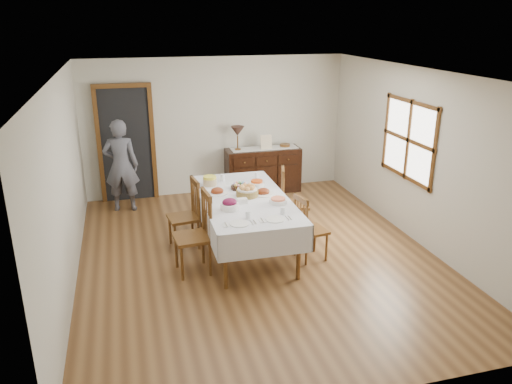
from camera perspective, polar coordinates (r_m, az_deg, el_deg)
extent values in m
plane|color=brown|center=(7.31, 0.21, -7.29)|extent=(6.00, 6.00, 0.00)
cube|color=white|center=(6.57, 0.23, 13.42)|extent=(5.00, 6.00, 0.02)
cube|color=beige|center=(9.66, -4.54, 7.50)|extent=(5.00, 0.02, 2.60)
cube|color=beige|center=(4.22, 11.21, -9.07)|extent=(5.00, 0.02, 2.60)
cube|color=beige|center=(6.65, -21.05, 0.70)|extent=(0.02, 6.00, 2.60)
cube|color=beige|center=(7.84, 18.16, 3.77)|extent=(0.02, 6.00, 2.60)
cube|color=white|center=(8.03, 17.10, 5.71)|extent=(0.02, 1.30, 1.10)
cube|color=#593616|center=(8.02, 17.02, 5.71)|extent=(0.03, 1.46, 1.26)
cube|color=black|center=(9.52, -14.59, 5.21)|extent=(0.90, 0.06, 2.10)
cube|color=#593616|center=(9.50, -14.58, 5.18)|extent=(1.04, 0.08, 2.18)
cube|color=silver|center=(7.17, -1.35, -0.81)|extent=(1.22, 2.39, 0.04)
cylinder|color=#593616|center=(6.33, -3.51, -7.92)|extent=(0.06, 0.06, 0.77)
cylinder|color=#593616|center=(6.56, 4.90, -6.93)|extent=(0.06, 0.06, 0.77)
cylinder|color=#593616|center=(8.18, -6.28, -1.48)|extent=(0.06, 0.06, 0.77)
cylinder|color=#593616|center=(8.36, 0.31, -0.90)|extent=(0.06, 0.06, 0.77)
cube|color=silver|center=(7.12, -6.08, -2.44)|extent=(0.05, 2.41, 0.37)
cube|color=silver|center=(7.37, 3.23, -1.58)|extent=(0.05, 2.41, 0.37)
cube|color=silver|center=(6.16, 1.21, -5.95)|extent=(1.23, 0.04, 0.37)
cube|color=silver|center=(8.33, -3.22, 0.91)|extent=(1.23, 0.04, 0.37)
cube|color=#593616|center=(6.73, -7.31, -5.20)|extent=(0.51, 0.51, 0.04)
cylinder|color=#593616|center=(6.97, -9.10, -6.74)|extent=(0.04, 0.04, 0.48)
cylinder|color=#593616|center=(6.64, -8.45, -8.11)|extent=(0.04, 0.04, 0.48)
cylinder|color=#593616|center=(7.04, -6.06, -6.32)|extent=(0.04, 0.04, 0.48)
cylinder|color=#593616|center=(6.71, -5.25, -7.65)|extent=(0.04, 0.04, 0.48)
cylinder|color=#593616|center=(6.83, -6.07, -1.91)|extent=(0.04, 0.04, 0.63)
cylinder|color=#593616|center=(6.47, -5.19, -3.14)|extent=(0.04, 0.04, 0.63)
cube|color=#593616|center=(6.55, -5.72, -0.33)|extent=(0.08, 0.45, 0.09)
cylinder|color=#593616|center=(6.75, -5.85, -2.38)|extent=(0.02, 0.02, 0.51)
cylinder|color=#593616|center=(6.65, -5.63, -2.69)|extent=(0.02, 0.02, 0.51)
cylinder|color=#593616|center=(6.56, -5.41, -3.00)|extent=(0.02, 0.02, 0.51)
cube|color=#593616|center=(7.49, -8.30, -2.93)|extent=(0.48, 0.48, 0.04)
cylinder|color=#593616|center=(7.71, -9.80, -4.31)|extent=(0.04, 0.04, 0.45)
cylinder|color=#593616|center=(7.39, -9.20, -5.34)|extent=(0.04, 0.04, 0.45)
cylinder|color=#593616|center=(7.78, -7.28, -3.95)|extent=(0.04, 0.04, 0.45)
cylinder|color=#593616|center=(7.47, -6.57, -4.95)|extent=(0.04, 0.04, 0.45)
cylinder|color=#593616|center=(7.60, -7.32, -0.21)|extent=(0.04, 0.04, 0.58)
cylinder|color=#593616|center=(7.26, -6.55, -1.13)|extent=(0.04, 0.04, 0.58)
cube|color=#593616|center=(7.35, -7.02, 1.16)|extent=(0.09, 0.42, 0.08)
cylinder|color=#593616|center=(7.52, -7.12, -0.58)|extent=(0.02, 0.02, 0.48)
cylinder|color=#593616|center=(7.43, -6.93, -0.81)|extent=(0.02, 0.02, 0.48)
cylinder|color=#593616|center=(7.35, -6.74, -1.04)|extent=(0.02, 0.02, 0.48)
cube|color=#593616|center=(7.11, 6.33, -4.40)|extent=(0.46, 0.46, 0.04)
cylinder|color=#593616|center=(7.16, 8.05, -6.29)|extent=(0.03, 0.03, 0.41)
cylinder|color=#593616|center=(7.40, 6.73, -5.31)|extent=(0.03, 0.03, 0.41)
cylinder|color=#593616|center=(7.00, 5.77, -6.80)|extent=(0.03, 0.03, 0.41)
cylinder|color=#593616|center=(7.26, 4.51, -5.77)|extent=(0.03, 0.03, 0.41)
cylinder|color=#593616|center=(6.78, 5.81, -3.12)|extent=(0.04, 0.04, 0.53)
cylinder|color=#593616|center=(7.06, 4.44, -2.15)|extent=(0.04, 0.04, 0.53)
cube|color=#593616|center=(6.84, 5.17, -0.85)|extent=(0.10, 0.38, 0.08)
cylinder|color=#593616|center=(6.86, 5.45, -3.02)|extent=(0.02, 0.02, 0.44)
cylinder|color=#593616|center=(6.93, 5.10, -2.77)|extent=(0.02, 0.02, 0.44)
cylinder|color=#593616|center=(7.00, 4.77, -2.53)|extent=(0.02, 0.02, 0.44)
cube|color=#593616|center=(7.94, 4.48, -1.40)|extent=(0.55, 0.55, 0.04)
cylinder|color=#593616|center=(7.87, 5.79, -3.55)|extent=(0.04, 0.04, 0.45)
cylinder|color=#593616|center=(8.20, 5.62, -2.58)|extent=(0.04, 0.04, 0.45)
cylinder|color=#593616|center=(7.85, 3.19, -3.54)|extent=(0.04, 0.04, 0.45)
cylinder|color=#593616|center=(8.18, 3.12, -2.56)|extent=(0.04, 0.04, 0.45)
cylinder|color=#593616|center=(7.65, 3.10, 0.17)|extent=(0.04, 0.04, 0.59)
cylinder|color=#593616|center=(8.01, 3.04, 1.06)|extent=(0.04, 0.04, 0.59)
cube|color=#593616|center=(7.75, 3.10, 2.39)|extent=(0.16, 0.42, 0.08)
cylinder|color=#593616|center=(7.75, 3.08, 0.25)|extent=(0.02, 0.02, 0.48)
cylinder|color=#593616|center=(7.83, 3.07, 0.48)|extent=(0.02, 0.02, 0.48)
cylinder|color=#593616|center=(7.92, 3.05, 0.70)|extent=(0.02, 0.02, 0.48)
cube|color=black|center=(9.80, 0.78, 2.51)|extent=(1.45, 0.48, 0.87)
cube|color=black|center=(9.39, -1.34, 3.40)|extent=(0.41, 0.02, 0.17)
sphere|color=brown|center=(9.37, -1.31, 3.37)|extent=(0.03, 0.03, 0.03)
cube|color=black|center=(9.50, 1.21, 3.59)|extent=(0.41, 0.02, 0.17)
sphere|color=brown|center=(9.48, 1.24, 3.56)|extent=(0.03, 0.03, 0.03)
cube|color=black|center=(9.62, 3.70, 3.77)|extent=(0.41, 0.02, 0.17)
sphere|color=brown|center=(9.61, 3.74, 3.73)|extent=(0.03, 0.03, 0.03)
imported|color=#51525D|center=(9.03, -15.19, 3.26)|extent=(0.59, 0.43, 1.76)
cylinder|color=olive|center=(7.21, -1.01, -0.11)|extent=(0.32, 0.32, 0.09)
cylinder|color=silver|center=(7.19, -1.02, 0.31)|extent=(0.29, 0.29, 0.02)
sphere|color=#D4924B|center=(7.20, -0.40, 0.59)|extent=(0.08, 0.08, 0.08)
sphere|color=#D4924B|center=(7.25, -0.75, 0.72)|extent=(0.08, 0.08, 0.08)
sphere|color=#D4924B|center=(7.25, -1.31, 0.72)|extent=(0.08, 0.08, 0.08)
sphere|color=#D4924B|center=(7.20, -1.65, 0.57)|extent=(0.08, 0.08, 0.08)
sphere|color=#D4924B|center=(7.13, -1.51, 0.40)|extent=(0.08, 0.08, 0.08)
sphere|color=#D4924B|center=(7.11, -1.00, 0.32)|extent=(0.08, 0.08, 0.08)
sphere|color=#D4924B|center=(7.14, -0.50, 0.41)|extent=(0.08, 0.08, 0.08)
cylinder|color=black|center=(7.53, -1.84, 0.53)|extent=(0.28, 0.28, 0.04)
ellipsoid|color=pink|center=(7.53, -1.26, 0.92)|extent=(0.05, 0.05, 0.06)
ellipsoid|color=#75C5E3|center=(7.57, -1.49, 1.03)|extent=(0.05, 0.05, 0.06)
ellipsoid|color=#7BD477|center=(7.59, -1.88, 1.06)|extent=(0.05, 0.05, 0.06)
ellipsoid|color=#FF9263|center=(7.57, -2.25, 1.01)|extent=(0.05, 0.05, 0.06)
ellipsoid|color=#B98FD5|center=(7.52, -2.43, 0.89)|extent=(0.05, 0.05, 0.06)
ellipsoid|color=#FFE16E|center=(7.47, -2.34, 0.76)|extent=(0.05, 0.05, 0.06)
ellipsoid|color=pink|center=(7.44, -2.01, 0.69)|extent=(0.05, 0.05, 0.06)
ellipsoid|color=#75C5E3|center=(7.44, -1.60, 0.70)|extent=(0.05, 0.05, 0.06)
ellipsoid|color=#7BD477|center=(7.48, -1.31, 0.79)|extent=(0.05, 0.05, 0.06)
cylinder|color=white|center=(7.35, -4.46, -0.12)|extent=(0.32, 0.32, 0.01)
ellipsoid|color=maroon|center=(7.34, -4.46, 0.10)|extent=(0.19, 0.16, 0.11)
cylinder|color=white|center=(7.30, 0.84, -0.19)|extent=(0.33, 0.33, 0.01)
ellipsoid|color=maroon|center=(7.29, 0.84, 0.03)|extent=(0.19, 0.16, 0.11)
cylinder|color=white|center=(6.73, -3.03, -1.67)|extent=(0.25, 0.25, 0.08)
ellipsoid|color=maroon|center=(6.70, -3.04, -1.17)|extent=(0.20, 0.17, 0.11)
cylinder|color=white|center=(7.63, 0.10, 0.90)|extent=(0.24, 0.24, 0.07)
cylinder|color=#DD4D13|center=(7.61, 0.10, 1.24)|extent=(0.18, 0.18, 0.03)
cylinder|color=tan|center=(7.71, -5.30, 1.15)|extent=(0.21, 0.21, 0.11)
cylinder|color=yellow|center=(7.68, -5.32, 1.67)|extent=(0.20, 0.20, 0.04)
cylinder|color=white|center=(6.94, 2.55, -1.08)|extent=(0.24, 0.24, 0.06)
cylinder|color=#E9754F|center=(6.93, 2.55, -0.77)|extent=(0.20, 0.20, 0.02)
cube|color=white|center=(6.94, -1.61, -1.02)|extent=(0.14, 0.09, 0.07)
cylinder|color=white|center=(6.26, -1.92, -3.63)|extent=(0.25, 0.25, 0.01)
cube|color=silver|center=(6.23, -3.44, -3.81)|extent=(0.08, 0.12, 0.01)
cube|color=white|center=(6.23, -3.44, -3.76)|extent=(0.02, 0.16, 0.01)
cube|color=white|center=(6.30, -0.50, -3.51)|extent=(0.01, 0.18, 0.01)
cube|color=white|center=(6.31, -0.15, -3.47)|extent=(0.02, 0.14, 0.01)
cylinder|color=white|center=(6.42, -0.93, -2.63)|extent=(0.07, 0.07, 0.10)
cylinder|color=white|center=(6.40, 2.20, -3.12)|extent=(0.25, 0.25, 0.01)
cube|color=silver|center=(6.35, 0.73, -3.30)|extent=(0.08, 0.12, 0.01)
cube|color=white|center=(6.35, 0.73, -3.25)|extent=(0.02, 0.16, 0.01)
cube|color=white|center=(6.45, 3.56, -3.00)|extent=(0.01, 0.18, 0.01)
cube|color=white|center=(6.46, 3.90, -2.97)|extent=(0.02, 0.14, 0.01)
cylinder|color=white|center=(6.56, 3.07, -2.15)|extent=(0.07, 0.07, 0.10)
cylinder|color=white|center=(7.89, -3.84, 1.64)|extent=(0.07, 0.07, 0.11)
cylinder|color=white|center=(7.98, 0.07, 1.89)|extent=(0.06, 0.06, 0.11)
cube|color=silver|center=(9.71, 0.94, 5.04)|extent=(1.30, 0.35, 0.01)
cylinder|color=brown|center=(9.59, -2.10, 4.90)|extent=(0.12, 0.12, 0.03)
cylinder|color=brown|center=(9.55, -2.11, 5.71)|extent=(0.02, 0.02, 0.25)
cone|color=#442C24|center=(9.50, -2.13, 6.97)|extent=(0.26, 0.26, 0.18)
cube|color=beige|center=(9.61, 1.18, 5.71)|extent=(0.22, 0.08, 0.28)
cylinder|color=#593616|center=(9.84, 3.32, 5.35)|extent=(0.20, 0.20, 0.06)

